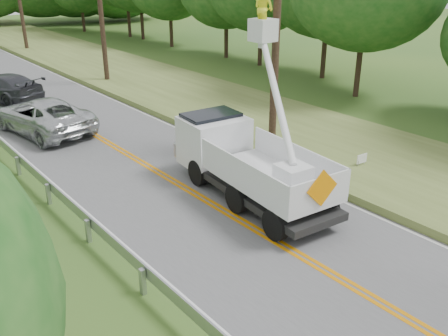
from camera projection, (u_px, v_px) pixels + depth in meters
ground at (388, 308)px, 11.22m from camera, size 140.00×140.00×0.00m
road at (108, 143)px, 21.21m from camera, size 7.20×96.00×0.03m
guardrail at (3, 146)px, 19.31m from camera, size 0.18×48.00×0.77m
utility_poles at (162, 5)px, 24.17m from camera, size 1.60×43.30×10.00m
tall_grass_verge at (233, 110)px, 25.26m from camera, size 7.00×96.00×0.30m
bucket_truck at (239, 145)px, 16.71m from camera, size 4.86×6.80×6.52m
suv_silver at (42, 115)px, 22.23m from camera, size 3.48×6.02×1.58m
suv_darkgrey at (3, 87)px, 27.20m from camera, size 3.82×5.53×1.49m
yard_sign at (362, 159)px, 18.13m from camera, size 0.50×0.07×0.72m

